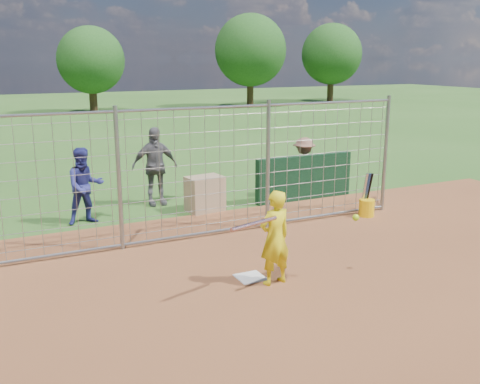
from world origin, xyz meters
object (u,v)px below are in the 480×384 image
batter (275,238)px  bucket_with_bats (367,205)px  bystander_b (155,166)px  bystander_c (304,167)px  equipment_bin (205,194)px  bystander_a (85,186)px

batter → bucket_with_bats: (3.62, 2.30, -0.50)m
batter → bystander_b: bearing=-95.0°
bystander_b → bucket_with_bats: bearing=-36.7°
bystander_c → bucket_with_bats: size_ratio=1.54×
bystander_b → bucket_with_bats: size_ratio=1.91×
bystander_b → bucket_with_bats: 4.93m
bystander_c → equipment_bin: 2.75m
batter → bystander_a: bearing=-73.5°
bystander_a → batter: bearing=-70.1°
bystander_a → bystander_c: bearing=-5.2°
bucket_with_bats → bystander_c: bearing=98.8°
bystander_c → bystander_b: bearing=-26.8°
batter → equipment_bin: batter is taller
bystander_a → equipment_bin: size_ratio=2.02×
batter → bystander_b: (-0.27, 5.25, 0.19)m
bystander_b → bystander_c: bearing=-13.1°
batter → bystander_c: size_ratio=0.99×
bystander_c → bucket_with_bats: bystander_c is taller
batter → bystander_a: size_ratio=0.92×
bystander_c → bystander_a: bearing=-13.7°
bystander_a → bystander_b: bearing=20.3°
bystander_c → equipment_bin: (-2.72, -0.15, -0.35)m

